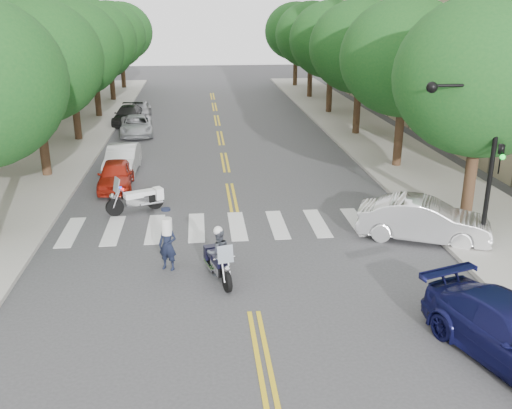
{
  "coord_description": "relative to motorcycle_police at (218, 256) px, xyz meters",
  "views": [
    {
      "loc": [
        -1.32,
        -13.72,
        7.91
      ],
      "look_at": [
        0.59,
        5.2,
        1.3
      ],
      "focal_mm": 40.0,
      "sensor_mm": 36.0,
      "label": 1
    }
  ],
  "objects": [
    {
      "name": "tree_l_4",
      "position": [
        -7.92,
        35.9,
        4.77
      ],
      "size": [
        6.4,
        6.4,
        8.45
      ],
      "color": "#382316",
      "rests_on": "ground"
    },
    {
      "name": "tree_l_1",
      "position": [
        -7.92,
        11.9,
        4.77
      ],
      "size": [
        6.4,
        6.4,
        8.45
      ],
      "color": "#382316",
      "rests_on": "ground"
    },
    {
      "name": "parked_car_a",
      "position": [
        -4.32,
        9.76,
        -0.14
      ],
      "size": [
        1.69,
        3.81,
        1.27
      ],
      "primitive_type": "imported",
      "rotation": [
        0.0,
        0.0,
        0.05
      ],
      "color": "#A72011",
      "rests_on": "ground"
    },
    {
      "name": "officer_standing",
      "position": [
        -1.55,
        0.87,
        0.05
      ],
      "size": [
        0.71,
        0.61,
        1.65
      ],
      "primitive_type": "imported",
      "rotation": [
        0.0,
        0.0,
        -0.42
      ],
      "color": "black",
      "rests_on": "ground"
    },
    {
      "name": "tree_r_2",
      "position": [
        9.68,
        19.9,
        4.77
      ],
      "size": [
        6.4,
        6.4,
        8.45
      ],
      "color": "#382316",
      "rests_on": "ground"
    },
    {
      "name": "motorcycle_parked",
      "position": [
        -2.93,
        6.47,
        -0.24
      ],
      "size": [
        2.28,
        1.29,
        1.56
      ],
      "rotation": [
        0.0,
        0.0,
        2.01
      ],
      "color": "black",
      "rests_on": "ground"
    },
    {
      "name": "motorcycle_police",
      "position": [
        0.0,
        0.0,
        0.0
      ],
      "size": [
        0.88,
        2.13,
        1.75
      ],
      "rotation": [
        0.0,
        0.0,
        3.4
      ],
      "color": "black",
      "rests_on": "ground"
    },
    {
      "name": "tree_l_3",
      "position": [
        -7.92,
        27.9,
        4.77
      ],
      "size": [
        6.4,
        6.4,
        8.45
      ],
      "color": "#382316",
      "rests_on": "ground"
    },
    {
      "name": "tree_r_3",
      "position": [
        9.68,
        27.9,
        4.77
      ],
      "size": [
        6.4,
        6.4,
        8.45
      ],
      "color": "#382316",
      "rests_on": "ground"
    },
    {
      "name": "sidewalk_left",
      "position": [
        -8.62,
        19.9,
        -0.71
      ],
      "size": [
        5.0,
        60.0,
        0.15
      ],
      "primitive_type": "cube",
      "color": "#9E9991",
      "rests_on": "ground"
    },
    {
      "name": "tree_r_0",
      "position": [
        9.68,
        3.9,
        4.77
      ],
      "size": [
        6.4,
        6.4,
        8.45
      ],
      "color": "#382316",
      "rests_on": "ground"
    },
    {
      "name": "convertible",
      "position": [
        7.38,
        2.4,
        -0.03
      ],
      "size": [
        4.84,
        3.32,
        1.51
      ],
      "primitive_type": "imported",
      "rotation": [
        0.0,
        0.0,
        1.15
      ],
      "color": "silver",
      "rests_on": "ground"
    },
    {
      "name": "sidewalk_right",
      "position": [
        10.38,
        19.9,
        -0.71
      ],
      "size": [
        5.0,
        60.0,
        0.15
      ],
      "primitive_type": "cube",
      "color": "#9E9991",
      "rests_on": "ground"
    },
    {
      "name": "parked_car_e",
      "position": [
        -4.8,
        27.5,
        -0.15
      ],
      "size": [
        1.53,
        3.72,
        1.26
      ],
      "primitive_type": "imported",
      "rotation": [
        0.0,
        0.0,
        0.01
      ],
      "color": "gray",
      "rests_on": "ground"
    },
    {
      "name": "parked_car_d",
      "position": [
        -5.42,
        25.14,
        -0.15
      ],
      "size": [
        2.1,
        4.5,
        1.27
      ],
      "primitive_type": "imported",
      "rotation": [
        0.0,
        0.0,
        -0.07
      ],
      "color": "black",
      "rests_on": "ground"
    },
    {
      "name": "tree_l_2",
      "position": [
        -7.92,
        19.9,
        4.77
      ],
      "size": [
        6.4,
        6.4,
        8.45
      ],
      "color": "#382316",
      "rests_on": "ground"
    },
    {
      "name": "ground",
      "position": [
        0.88,
        -2.1,
        -0.78
      ],
      "size": [
        140.0,
        140.0,
        0.0
      ],
      "primitive_type": "plane",
      "color": "#38383A",
      "rests_on": "ground"
    },
    {
      "name": "traffic_signal_pole",
      "position": [
        8.6,
        1.4,
        2.94
      ],
      "size": [
        2.82,
        0.42,
        6.0
      ],
      "color": "black",
      "rests_on": "ground"
    },
    {
      "name": "parked_car_c",
      "position": [
        -4.5,
        21.4,
        -0.16
      ],
      "size": [
        2.47,
        4.63,
        1.24
      ],
      "primitive_type": "imported",
      "rotation": [
        0.0,
        0.0,
        0.1
      ],
      "color": "#9A9CA1",
      "rests_on": "ground"
    },
    {
      "name": "tree_r_4",
      "position": [
        9.68,
        35.9,
        4.77
      ],
      "size": [
        6.4,
        6.4,
        8.45
      ],
      "color": "#382316",
      "rests_on": "ground"
    },
    {
      "name": "parked_car_b",
      "position": [
        -4.32,
        12.4,
        -0.1
      ],
      "size": [
        1.56,
        4.19,
        1.37
      ],
      "primitive_type": "imported",
      "rotation": [
        0.0,
        0.0,
        -0.03
      ],
      "color": "#BEBEBE",
      "rests_on": "ground"
    },
    {
      "name": "tree_r_1",
      "position": [
        9.68,
        11.9,
        4.77
      ],
      "size": [
        6.4,
        6.4,
        8.45
      ],
      "color": "#382316",
      "rests_on": "ground"
    },
    {
      "name": "tree_r_5",
      "position": [
        9.68,
        43.9,
        4.77
      ],
      "size": [
        6.4,
        6.4,
        8.45
      ],
      "color": "#382316",
      "rests_on": "ground"
    },
    {
      "name": "tree_l_5",
      "position": [
        -7.92,
        43.9,
        4.77
      ],
      "size": [
        6.4,
        6.4,
        8.45
      ],
      "color": "#382316",
      "rests_on": "ground"
    }
  ]
}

